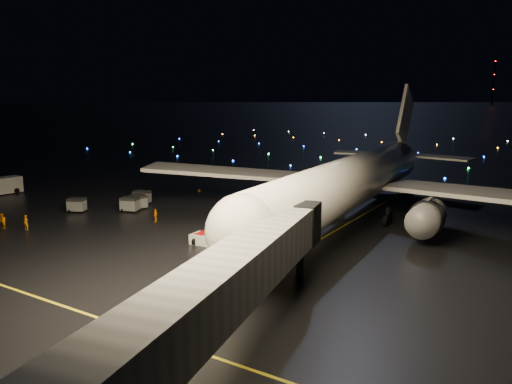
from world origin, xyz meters
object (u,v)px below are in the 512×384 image
crew_a (26,223)px  baggage_cart_1 (142,198)px  baggage_cart_2 (130,204)px  belt_loader (212,230)px  pushback_tug (209,292)px  service_truck (2,186)px  crew_c (156,215)px  airliner (360,151)px  baggage_cart_0 (139,202)px  baggage_cart_3 (77,205)px  crew_b (2,221)px

crew_a → baggage_cart_1: baggage_cart_1 is taller
baggage_cart_2 → belt_loader: bearing=-37.5°
pushback_tug → baggage_cart_1: baggage_cart_1 is taller
service_truck → baggage_cart_1: service_truck is taller
crew_c → belt_loader: bearing=52.0°
airliner → crew_a: airliner is taller
baggage_cart_0 → belt_loader: bearing=-14.7°
airliner → crew_a: (-29.63, -24.89, -7.40)m
pushback_tug → baggage_cart_1: (-28.37, 22.03, 0.03)m
crew_c → baggage_cart_3: baggage_cart_3 is taller
airliner → crew_b: airliner is taller
baggage_cart_1 → baggage_cart_2: size_ratio=1.01×
service_truck → baggage_cart_2: service_truck is taller
crew_c → baggage_cart_1: (-8.45, 6.32, 0.13)m
baggage_cart_2 → baggage_cart_1: bearing=96.2°
airliner → baggage_cart_2: bearing=-158.2°
service_truck → crew_c: 31.62m
crew_b → crew_c: crew_b is taller
baggage_cart_2 → service_truck: bearing=166.4°
crew_a → baggage_cart_1: size_ratio=0.78×
pushback_tug → crew_c: bearing=161.7°
belt_loader → baggage_cart_2: belt_loader is taller
pushback_tug → baggage_cart_2: bearing=165.8°
belt_loader → airliner: bearing=63.2°
crew_b → crew_c: size_ratio=1.13×
pushback_tug → crew_c: pushback_tug is taller
airliner → crew_c: bearing=-146.8°
crew_c → pushback_tug: bearing=33.0°
pushback_tug → baggage_cart_0: bearing=163.5°
crew_c → baggage_cart_3: (-12.26, -1.56, 0.09)m
crew_c → baggage_cart_2: baggage_cart_2 is taller
service_truck → baggage_cart_2: (25.02, 2.08, -0.36)m
baggage_cart_1 → baggage_cart_3: (-3.80, -7.88, -0.04)m
belt_loader → baggage_cart_0: belt_loader is taller
pushback_tug → airliner: bearing=110.2°
crew_b → baggage_cart_3: 10.01m
airliner → belt_loader: (-8.38, -18.49, -6.63)m
baggage_cart_0 → baggage_cart_2: bearing=-71.3°
belt_loader → crew_c: 12.15m
crew_c → baggage_cart_3: size_ratio=0.76×
pushback_tug → belt_loader: 14.47m
crew_a → baggage_cart_0: baggage_cart_0 is taller
crew_a → crew_c: (9.81, 10.41, -0.05)m
baggage_cart_1 → baggage_cart_3: baggage_cart_1 is taller
crew_a → airliner: bearing=31.0°
baggage_cart_2 → crew_a: bearing=-122.6°
airliner → pushback_tug: (0.10, -30.19, -7.34)m
airliner → crew_b: bearing=-144.1°
crew_a → pushback_tug: bearing=-19.2°
baggage_cart_0 → baggage_cart_3: bearing=-124.0°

